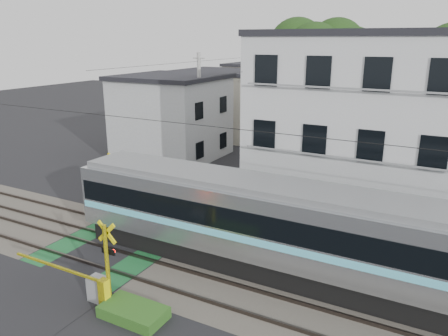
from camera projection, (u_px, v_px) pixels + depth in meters
The scene contains 11 objects.
ground at pixel (115, 245), 19.62m from camera, with size 120.00×120.00×0.00m, color black.
track_bed at pixel (115, 244), 19.61m from camera, with size 120.00×120.00×0.14m.
crossing_signal_near at pixel (99, 284), 15.16m from camera, with size 4.74×0.65×3.09m.
crossing_signal_far at pixel (124, 196), 23.68m from camera, with size 4.74×0.65×3.09m.
apartment_block at pixel (361, 124), 22.45m from camera, with size 10.20×8.36×9.30m.
houses_row at pixel (306, 102), 40.47m from camera, with size 22.07×31.35×6.80m.
tree_hill at pixel (355, 62), 58.80m from camera, with size 40.00×12.60×11.88m.
catenary at pixel (235, 188), 15.87m from camera, with size 60.00×5.04×7.00m.
utility_poles at pixel (282, 96), 38.36m from camera, with size 7.90×42.00×8.00m.
pedestrian at pixel (335, 115), 47.86m from camera, with size 0.62×0.41×1.71m, color black.
weed_patches at pixel (145, 250), 18.69m from camera, with size 10.25×8.80×0.40m.
Camera 1 is at (12.76, -13.38, 8.90)m, focal length 35.00 mm.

